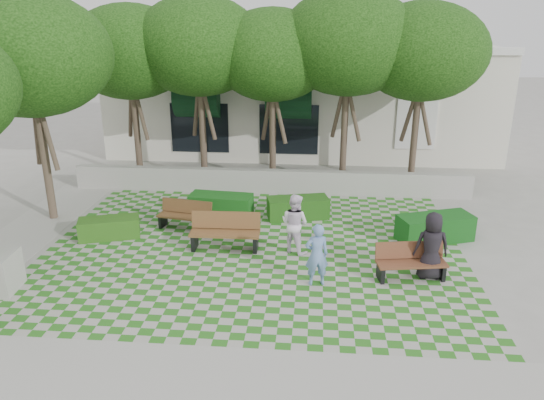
# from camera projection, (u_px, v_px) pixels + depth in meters

# --- Properties ---
(ground) EXTENTS (90.00, 90.00, 0.00)m
(ground) POSITION_uv_depth(u_px,v_px,m) (249.00, 266.00, 14.44)
(ground) COLOR gray
(ground) RESTS_ON ground
(lawn) EXTENTS (12.00, 12.00, 0.00)m
(lawn) POSITION_uv_depth(u_px,v_px,m) (253.00, 250.00, 15.38)
(lawn) COLOR #2B721E
(lawn) RESTS_ON ground
(sidewalk_south) EXTENTS (16.00, 2.00, 0.01)m
(sidewalk_south) POSITION_uv_depth(u_px,v_px,m) (218.00, 379.00, 10.03)
(sidewalk_south) COLOR #9E9B93
(sidewalk_south) RESTS_ON ground
(sidewalk_west) EXTENTS (2.00, 12.00, 0.01)m
(sidewalk_west) POSITION_uv_depth(u_px,v_px,m) (16.00, 242.00, 15.96)
(sidewalk_west) COLOR #9E9B93
(sidewalk_west) RESTS_ON ground
(retaining_wall) EXTENTS (15.00, 0.36, 0.90)m
(retaining_wall) POSITION_uv_depth(u_px,v_px,m) (270.00, 181.00, 20.10)
(retaining_wall) COLOR #9E9B93
(retaining_wall) RESTS_ON ground
(bench_east) EXTENTS (1.86, 0.88, 0.94)m
(bench_east) POSITION_uv_depth(u_px,v_px,m) (411.00, 262.00, 13.67)
(bench_east) COLOR brown
(bench_east) RESTS_ON ground
(bench_mid) EXTENTS (2.03, 0.70, 1.06)m
(bench_mid) POSITION_uv_depth(u_px,v_px,m) (225.00, 232.00, 15.37)
(bench_mid) COLOR brown
(bench_mid) RESTS_ON ground
(bench_west) EXTENTS (1.78, 0.88, 0.89)m
(bench_west) POSITION_uv_depth(u_px,v_px,m) (185.00, 215.00, 16.83)
(bench_west) COLOR #53361C
(bench_west) RESTS_ON ground
(hedge_east) EXTENTS (2.41, 1.59, 0.78)m
(hedge_east) POSITION_uv_depth(u_px,v_px,m) (435.00, 228.00, 15.97)
(hedge_east) COLOR #124517
(hedge_east) RESTS_ON ground
(hedge_midright) EXTENTS (2.14, 1.25, 0.70)m
(hedge_midright) POSITION_uv_depth(u_px,v_px,m) (298.00, 208.00, 17.70)
(hedge_midright) COLOR #1C4A13
(hedge_midright) RESTS_ON ground
(hedge_midleft) EXTENTS (2.16, 1.03, 0.73)m
(hedge_midleft) POSITION_uv_depth(u_px,v_px,m) (221.00, 205.00, 17.91)
(hedge_midleft) COLOR #134A16
(hedge_midleft) RESTS_ON ground
(hedge_west) EXTENTS (1.92, 1.22, 0.63)m
(hedge_west) POSITION_uv_depth(u_px,v_px,m) (109.00, 228.00, 16.16)
(hedge_west) COLOR #235115
(hedge_west) RESTS_ON ground
(person_blue) EXTENTS (0.68, 0.52, 1.65)m
(person_blue) POSITION_uv_depth(u_px,v_px,m) (317.00, 255.00, 13.22)
(person_blue) COLOR #6B8DC4
(person_blue) RESTS_ON ground
(person_dark) EXTENTS (0.89, 0.59, 1.80)m
(person_dark) POSITION_uv_depth(u_px,v_px,m) (432.00, 246.00, 13.54)
(person_dark) COLOR black
(person_dark) RESTS_ON ground
(person_white) EXTENTS (1.07, 1.00, 1.74)m
(person_white) POSITION_uv_depth(u_px,v_px,m) (295.00, 223.00, 15.04)
(person_white) COLOR white
(person_white) RESTS_ON ground
(tree_row) EXTENTS (17.70, 13.40, 7.41)m
(tree_row) POSITION_uv_depth(u_px,v_px,m) (215.00, 53.00, 18.42)
(tree_row) COLOR #47382B
(tree_row) RESTS_ON ground
(building) EXTENTS (18.00, 8.92, 5.15)m
(building) POSITION_uv_depth(u_px,v_px,m) (302.00, 95.00, 26.71)
(building) COLOR beige
(building) RESTS_ON ground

